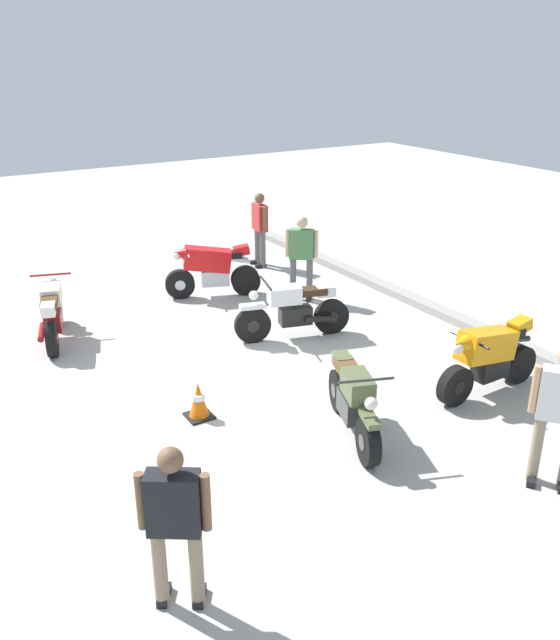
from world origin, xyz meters
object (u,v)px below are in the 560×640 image
(person_in_green_shirt, at_px, (302,252))
(traffic_cone, at_px, (199,400))
(person_in_white_shirt, at_px, (560,408))
(person_in_black_shirt, at_px, (175,519))
(motorcycle_cream_vintage, at_px, (53,314))
(motorcycle_silver_cruiser, at_px, (293,310))
(motorcycle_red_sportbike, at_px, (212,269))
(motorcycle_olive_vintage, at_px, (353,401))
(person_in_red_shirt, at_px, (260,225))
(motorcycle_orange_sportbike, at_px, (489,356))

(person_in_green_shirt, bearing_deg, traffic_cone, -10.16)
(person_in_white_shirt, distance_m, person_in_black_shirt, 4.49)
(motorcycle_cream_vintage, relative_size, person_in_black_shirt, 1.13)
(motorcycle_silver_cruiser, bearing_deg, person_in_green_shirt, -111.56)
(motorcycle_silver_cruiser, bearing_deg, motorcycle_red_sportbike, -68.62)
(motorcycle_olive_vintage, relative_size, traffic_cone, 3.55)
(person_in_red_shirt, bearing_deg, traffic_cone, 60.85)
(person_in_black_shirt, bearing_deg, motorcycle_cream_vintage, 28.68)
(motorcycle_orange_sportbike, distance_m, person_in_white_shirt, 2.28)
(motorcycle_cream_vintage, xyz_separation_m, person_in_black_shirt, (6.72, -0.54, 0.48))
(motorcycle_red_sportbike, relative_size, motorcycle_orange_sportbike, 0.97)
(motorcycle_silver_cruiser, xyz_separation_m, person_in_green_shirt, (-1.60, 1.20, 0.46))
(motorcycle_cream_vintage, bearing_deg, motorcycle_orange_sportbike, -119.59)
(traffic_cone, bearing_deg, person_in_red_shirt, 143.29)
(person_in_white_shirt, bearing_deg, motorcycle_red_sportbike, -123.37)
(person_in_white_shirt, distance_m, person_in_red_shirt, 9.24)
(motorcycle_silver_cruiser, distance_m, person_in_black_shirt, 6.25)
(person_in_white_shirt, bearing_deg, person_in_green_shirt, -135.21)
(motorcycle_silver_cruiser, relative_size, person_in_white_shirt, 1.17)
(motorcycle_silver_cruiser, height_order, traffic_cone, motorcycle_silver_cruiser)
(motorcycle_silver_cruiser, bearing_deg, motorcycle_orange_sportbike, 128.38)
(motorcycle_silver_cruiser, height_order, person_in_white_shirt, person_in_white_shirt)
(motorcycle_cream_vintage, relative_size, person_in_green_shirt, 1.11)
(person_in_red_shirt, bearing_deg, motorcycle_orange_sportbike, 95.66)
(motorcycle_silver_cruiser, bearing_deg, motorcycle_olive_vintage, 87.01)
(person_in_black_shirt, xyz_separation_m, traffic_cone, (-2.99, 1.58, -0.71))
(motorcycle_red_sportbike, relative_size, traffic_cone, 3.56)
(traffic_cone, bearing_deg, person_in_green_shirt, 130.45)
(motorcycle_olive_vintage, bearing_deg, person_in_white_shirt, 53.20)
(motorcycle_silver_cruiser, xyz_separation_m, motorcycle_cream_vintage, (-2.09, -3.63, -0.03))
(motorcycle_cream_vintage, distance_m, traffic_cone, 3.87)
(motorcycle_cream_vintage, relative_size, motorcycle_orange_sportbike, 0.98)
(traffic_cone, bearing_deg, motorcycle_silver_cruiser, 122.27)
(traffic_cone, bearing_deg, motorcycle_olive_vintage, 47.04)
(motorcycle_silver_cruiser, height_order, motorcycle_cream_vintage, motorcycle_silver_cruiser)
(motorcycle_red_sportbike, bearing_deg, motorcycle_olive_vintage, 103.59)
(motorcycle_silver_cruiser, distance_m, motorcycle_olive_vintage, 3.26)
(motorcycle_red_sportbike, relative_size, person_in_white_shirt, 1.08)
(motorcycle_cream_vintage, xyz_separation_m, person_in_green_shirt, (0.49, 4.84, 0.50))
(motorcycle_cream_vintage, xyz_separation_m, motorcycle_olive_vintage, (5.18, 2.61, 0.00))
(motorcycle_olive_vintage, distance_m, traffic_cone, 2.15)
(motorcycle_silver_cruiser, distance_m, traffic_cone, 3.08)
(person_in_black_shirt, bearing_deg, traffic_cone, 5.44)
(motorcycle_olive_vintage, relative_size, person_in_red_shirt, 1.10)
(motorcycle_olive_vintage, height_order, motorcycle_orange_sportbike, motorcycle_orange_sportbike)
(motorcycle_cream_vintage, distance_m, motorcycle_orange_sportbike, 7.28)
(motorcycle_silver_cruiser, xyz_separation_m, person_in_black_shirt, (4.63, -4.17, 0.45))
(person_in_green_shirt, bearing_deg, motorcycle_olive_vintage, 13.97)
(person_in_white_shirt, xyz_separation_m, person_in_red_shirt, (-9.15, 1.31, -0.03))
(motorcycle_cream_vintage, distance_m, person_in_green_shirt, 4.89)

